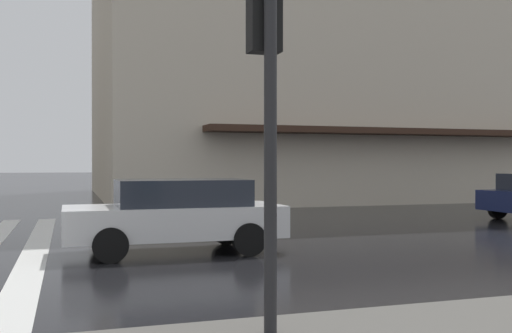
% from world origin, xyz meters
% --- Properties ---
extents(traffic_signal_post, '(0.44, 0.30, 3.47)m').
position_xyz_m(traffic_signal_post, '(-3.47, -5.74, 2.65)').
color(traffic_signal_post, '#232326').
rests_on(traffic_signal_post, sidewalk_pavement).
extents(car_white, '(1.85, 4.10, 1.41)m').
position_xyz_m(car_white, '(2.50, -5.96, 0.76)').
color(car_white, silver).
rests_on(car_white, ground_plane).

